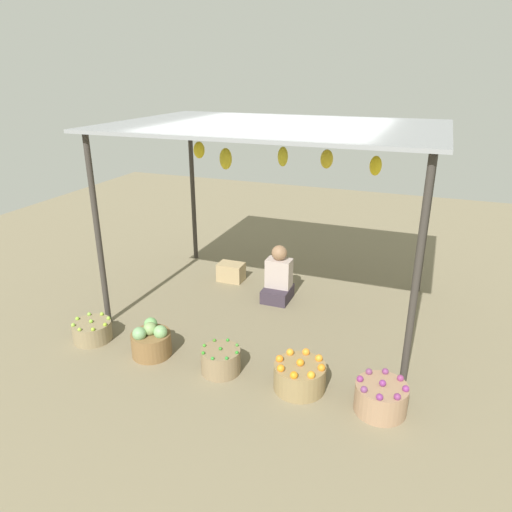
{
  "coord_description": "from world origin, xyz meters",
  "views": [
    {
      "loc": [
        1.85,
        -5.47,
        2.97
      ],
      "look_at": [
        0.0,
        -0.65,
        0.95
      ],
      "focal_mm": 33.42,
      "sensor_mm": 36.0,
      "label": 1
    }
  ],
  "objects_px": {
    "basket_purple_onions": "(381,397)",
    "basket_oranges": "(300,376)",
    "basket_green_chilies": "(221,360)",
    "wooden_crate_near_vendor": "(231,272)",
    "basket_limes": "(92,331)",
    "vendor_person": "(278,279)",
    "basket_cabbages": "(151,341)"
  },
  "relations": [
    {
      "from": "vendor_person",
      "to": "basket_limes",
      "type": "bearing_deg",
      "value": -133.39
    },
    {
      "from": "wooden_crate_near_vendor",
      "to": "basket_cabbages",
      "type": "bearing_deg",
      "value": -90.29
    },
    {
      "from": "vendor_person",
      "to": "basket_green_chilies",
      "type": "height_order",
      "value": "vendor_person"
    },
    {
      "from": "vendor_person",
      "to": "basket_purple_onions",
      "type": "relative_size",
      "value": 1.6
    },
    {
      "from": "basket_green_chilies",
      "to": "wooden_crate_near_vendor",
      "type": "height_order",
      "value": "basket_green_chilies"
    },
    {
      "from": "vendor_person",
      "to": "basket_cabbages",
      "type": "xyz_separation_m",
      "value": [
        -0.87,
        -1.83,
        -0.13
      ]
    },
    {
      "from": "basket_green_chilies",
      "to": "wooden_crate_near_vendor",
      "type": "xyz_separation_m",
      "value": [
        -0.84,
        2.18,
        0.0
      ]
    },
    {
      "from": "basket_cabbages",
      "to": "basket_green_chilies",
      "type": "relative_size",
      "value": 1.06
    },
    {
      "from": "vendor_person",
      "to": "basket_oranges",
      "type": "distance_m",
      "value": 2.01
    },
    {
      "from": "basket_purple_onions",
      "to": "basket_cabbages",
      "type": "bearing_deg",
      "value": 178.94
    },
    {
      "from": "basket_purple_onions",
      "to": "basket_oranges",
      "type": "bearing_deg",
      "value": 176.13
    },
    {
      "from": "basket_limes",
      "to": "basket_purple_onions",
      "type": "relative_size",
      "value": 0.92
    },
    {
      "from": "basket_limes",
      "to": "basket_purple_onions",
      "type": "xyz_separation_m",
      "value": [
        3.33,
        -0.07,
        0.03
      ]
    },
    {
      "from": "basket_cabbages",
      "to": "basket_oranges",
      "type": "bearing_deg",
      "value": 0.26
    },
    {
      "from": "vendor_person",
      "to": "basket_purple_onions",
      "type": "xyz_separation_m",
      "value": [
        1.63,
        -1.87,
        -0.15
      ]
    },
    {
      "from": "basket_cabbages",
      "to": "wooden_crate_near_vendor",
      "type": "bearing_deg",
      "value": 89.71
    },
    {
      "from": "vendor_person",
      "to": "basket_cabbages",
      "type": "height_order",
      "value": "vendor_person"
    },
    {
      "from": "basket_cabbages",
      "to": "wooden_crate_near_vendor",
      "type": "distance_m",
      "value": 2.17
    },
    {
      "from": "basket_purple_onions",
      "to": "wooden_crate_near_vendor",
      "type": "relative_size",
      "value": 1.28
    },
    {
      "from": "basket_cabbages",
      "to": "basket_purple_onions",
      "type": "relative_size",
      "value": 0.9
    },
    {
      "from": "basket_green_chilies",
      "to": "vendor_person",
      "type": "bearing_deg",
      "value": 89.36
    },
    {
      "from": "basket_limes",
      "to": "basket_cabbages",
      "type": "height_order",
      "value": "basket_cabbages"
    },
    {
      "from": "basket_green_chilies",
      "to": "basket_oranges",
      "type": "bearing_deg",
      "value": 1.34
    },
    {
      "from": "vendor_person",
      "to": "basket_oranges",
      "type": "relative_size",
      "value": 1.51
    },
    {
      "from": "basket_oranges",
      "to": "basket_purple_onions",
      "type": "bearing_deg",
      "value": -3.87
    },
    {
      "from": "vendor_person",
      "to": "basket_green_chilies",
      "type": "bearing_deg",
      "value": -90.64
    },
    {
      "from": "basket_cabbages",
      "to": "basket_purple_onions",
      "type": "xyz_separation_m",
      "value": [
        2.5,
        -0.05,
        -0.03
      ]
    },
    {
      "from": "basket_cabbages",
      "to": "vendor_person",
      "type": "bearing_deg",
      "value": 64.42
    },
    {
      "from": "basket_green_chilies",
      "to": "basket_oranges",
      "type": "distance_m",
      "value": 0.85
    },
    {
      "from": "basket_limes",
      "to": "basket_oranges",
      "type": "relative_size",
      "value": 0.87
    },
    {
      "from": "vendor_person",
      "to": "basket_cabbages",
      "type": "relative_size",
      "value": 1.77
    },
    {
      "from": "basket_green_chilies",
      "to": "basket_oranges",
      "type": "height_order",
      "value": "basket_oranges"
    }
  ]
}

